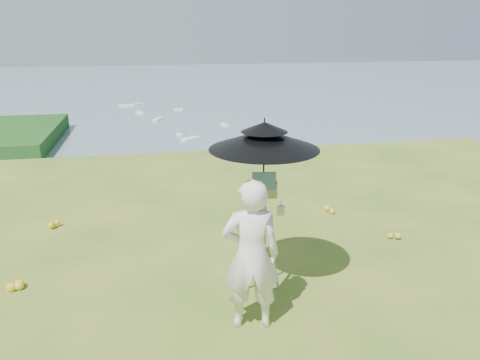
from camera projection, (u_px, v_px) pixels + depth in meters
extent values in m
plane|color=#3C6B1E|center=(347.00, 265.00, 6.99)|extent=(14.00, 14.00, 0.00)
cube|color=#123C10|center=(194.00, 351.00, 48.82)|extent=(140.00, 56.00, 22.00)
cube|color=gray|center=(176.00, 244.00, 88.34)|extent=(170.00, 28.00, 8.00)
plane|color=slate|center=(159.00, 100.00, 241.57)|extent=(700.00, 700.00, 0.00)
imported|color=silver|center=(251.00, 256.00, 5.32)|extent=(0.72, 0.52, 1.83)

